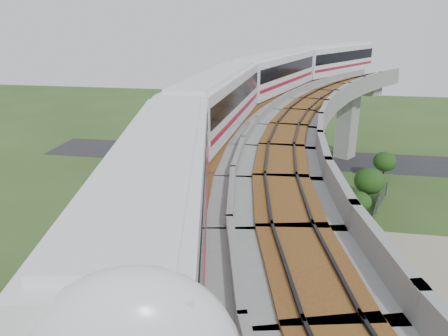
% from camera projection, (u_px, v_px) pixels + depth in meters
% --- Properties ---
extents(ground, '(160.00, 160.00, 0.00)m').
position_uv_depth(ground, '(241.00, 297.00, 28.64)').
color(ground, '#29461C').
rests_on(ground, ground).
extents(asphalt_road, '(60.00, 8.00, 0.03)m').
position_uv_depth(asphalt_road, '(273.00, 157.00, 56.50)').
color(asphalt_road, '#232326').
rests_on(asphalt_road, ground).
extents(viaduct, '(19.58, 73.98, 11.40)m').
position_uv_depth(viaduct, '(310.00, 170.00, 25.00)').
color(viaduct, '#99968E').
rests_on(viaduct, ground).
extents(metro_train, '(16.13, 60.45, 3.64)m').
position_uv_depth(metro_train, '(276.00, 86.00, 33.52)').
color(metro_train, silver).
rests_on(metro_train, ground).
extents(fence, '(3.87, 38.73, 1.50)m').
position_uv_depth(fence, '(399.00, 303.00, 26.80)').
color(fence, '#2D382D').
rests_on(fence, ground).
extents(tree_0, '(2.48, 2.48, 3.38)m').
position_uv_depth(tree_0, '(385.00, 162.00, 47.57)').
color(tree_0, '#382314').
rests_on(tree_0, ground).
extents(tree_1, '(2.94, 2.94, 3.55)m').
position_uv_depth(tree_1, '(370.00, 181.00, 42.08)').
color(tree_1, '#382314').
rests_on(tree_1, ground).
extents(tree_2, '(2.09, 2.09, 2.85)m').
position_uv_depth(tree_2, '(359.00, 202.00, 38.29)').
color(tree_2, '#382314').
rests_on(tree_2, ground).
extents(tree_3, '(2.67, 2.67, 3.11)m').
position_uv_depth(tree_3, '(334.00, 231.00, 33.10)').
color(tree_3, '#382314').
rests_on(tree_3, ground).
extents(tree_4, '(3.15, 3.15, 3.54)m').
position_uv_depth(tree_4, '(354.00, 251.00, 29.83)').
color(tree_4, '#382314').
rests_on(tree_4, ground).
extents(tree_5, '(2.37, 2.37, 2.84)m').
position_uv_depth(tree_5, '(368.00, 326.00, 23.21)').
color(tree_5, '#382314').
rests_on(tree_5, ground).
extents(car_dark, '(4.37, 1.83, 1.26)m').
position_uv_depth(car_dark, '(412.00, 309.00, 26.40)').
color(car_dark, black).
rests_on(car_dark, dirt_lot).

